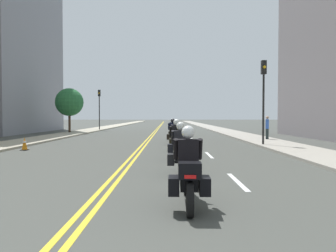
% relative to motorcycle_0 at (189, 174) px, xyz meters
% --- Properties ---
extents(ground_plane, '(264.00, 264.00, 0.00)m').
position_rel_motorcycle_0_xyz_m(ground_plane, '(-1.88, 42.40, -0.64)').
color(ground_plane, '#424440').
extents(sidewalk_left, '(2.82, 144.00, 0.12)m').
position_rel_motorcycle_0_xyz_m(sidewalk_left, '(-9.99, 42.40, -0.58)').
color(sidewalk_left, '#A9A18C').
rests_on(sidewalk_left, ground).
extents(sidewalk_right, '(2.82, 144.00, 0.12)m').
position_rel_motorcycle_0_xyz_m(sidewalk_right, '(6.23, 42.40, -0.58)').
color(sidewalk_right, '#9D978C').
rests_on(sidewalk_right, ground).
extents(centreline_yellow_inner, '(0.12, 132.00, 0.01)m').
position_rel_motorcycle_0_xyz_m(centreline_yellow_inner, '(-2.00, 42.40, -0.64)').
color(centreline_yellow_inner, yellow).
rests_on(centreline_yellow_inner, ground).
extents(centreline_yellow_outer, '(0.12, 132.00, 0.01)m').
position_rel_motorcycle_0_xyz_m(centreline_yellow_outer, '(-1.76, 42.40, -0.64)').
color(centreline_yellow_outer, yellow).
rests_on(centreline_yellow_outer, ground).
extents(lane_dashes_white, '(0.14, 56.40, 0.01)m').
position_rel_motorcycle_0_xyz_m(lane_dashes_white, '(1.47, 23.40, -0.64)').
color(lane_dashes_white, silver).
rests_on(lane_dashes_white, ground).
extents(building_left_1, '(8.23, 16.29, 21.05)m').
position_rel_motorcycle_0_xyz_m(building_left_1, '(-18.71, 29.68, 9.88)').
color(building_left_1, gray).
rests_on(building_left_1, ground).
extents(motorcycle_0, '(0.77, 2.24, 1.57)m').
position_rel_motorcycle_0_xyz_m(motorcycle_0, '(0.00, 0.00, 0.00)').
color(motorcycle_0, black).
rests_on(motorcycle_0, ground).
extents(motorcycle_1, '(0.78, 2.21, 1.59)m').
position_rel_motorcycle_0_xyz_m(motorcycle_1, '(-0.01, 3.54, 0.01)').
color(motorcycle_1, black).
rests_on(motorcycle_1, ground).
extents(motorcycle_2, '(0.78, 2.13, 1.64)m').
position_rel_motorcycle_0_xyz_m(motorcycle_2, '(-0.04, 6.73, 0.02)').
color(motorcycle_2, black).
rests_on(motorcycle_2, ground).
extents(motorcycle_3, '(0.77, 2.23, 1.62)m').
position_rel_motorcycle_0_xyz_m(motorcycle_3, '(0.04, 9.83, 0.01)').
color(motorcycle_3, black).
rests_on(motorcycle_3, ground).
extents(motorcycle_4, '(0.76, 2.13, 1.62)m').
position_rel_motorcycle_0_xyz_m(motorcycle_4, '(-0.10, 13.84, 0.03)').
color(motorcycle_4, black).
rests_on(motorcycle_4, ground).
extents(motorcycle_5, '(0.76, 2.22, 1.58)m').
position_rel_motorcycle_0_xyz_m(motorcycle_5, '(0.01, 17.22, -0.00)').
color(motorcycle_5, black).
rests_on(motorcycle_5, ground).
extents(traffic_cone_0, '(0.36, 0.36, 0.68)m').
position_rel_motorcycle_0_xyz_m(traffic_cone_0, '(-7.84, 10.52, -0.30)').
color(traffic_cone_0, black).
rests_on(traffic_cone_0, ground).
extents(traffic_light_near, '(0.28, 0.38, 5.03)m').
position_rel_motorcycle_0_xyz_m(traffic_light_near, '(5.22, 12.82, 2.81)').
color(traffic_light_near, black).
rests_on(traffic_light_near, ground).
extents(traffic_light_far, '(0.28, 0.38, 5.07)m').
position_rel_motorcycle_0_xyz_m(traffic_light_far, '(-8.98, 34.28, 2.83)').
color(traffic_light_far, black).
rests_on(traffic_light_far, ground).
extents(pedestrian_0, '(0.31, 0.41, 1.79)m').
position_rel_motorcycle_0_xyz_m(pedestrian_0, '(6.78, 17.15, 0.28)').
color(pedestrian_0, '#212C2E').
rests_on(pedestrian_0, ground).
extents(street_tree_1, '(2.90, 2.90, 4.70)m').
position_rel_motorcycle_0_xyz_m(street_tree_1, '(-10.71, 27.67, 2.60)').
color(street_tree_1, '#4B3526').
rests_on(street_tree_1, ground).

